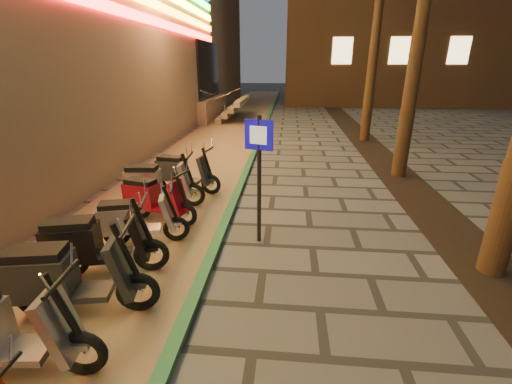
# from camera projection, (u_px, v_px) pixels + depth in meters

# --- Properties ---
(ground) EXTENTS (120.00, 120.00, 0.00)m
(ground) POSITION_uv_depth(u_px,v_px,m) (252.00, 354.00, 3.89)
(ground) COLOR #474442
(ground) RESTS_ON ground
(parking_strip) EXTENTS (3.40, 60.00, 0.01)m
(parking_strip) POSITION_uv_depth(u_px,v_px,m) (213.00, 148.00, 13.44)
(parking_strip) COLOR #8C7251
(parking_strip) RESTS_ON ground
(green_curb) EXTENTS (0.18, 60.00, 0.10)m
(green_curb) POSITION_uv_depth(u_px,v_px,m) (256.00, 148.00, 13.27)
(green_curb) COLOR #26673B
(green_curb) RESTS_ON ground
(planting_strip) EXTENTS (1.20, 40.00, 0.02)m
(planting_strip) POSITION_uv_depth(u_px,v_px,m) (422.00, 201.00, 8.23)
(planting_strip) COLOR black
(planting_strip) RESTS_ON ground
(pedestrian_sign) EXTENTS (0.49, 0.19, 2.31)m
(pedestrian_sign) POSITION_uv_depth(u_px,v_px,m) (259.00, 163.00, 5.86)
(pedestrian_sign) COLOR black
(pedestrian_sign) RESTS_ON ground
(scooter_5) EXTENTS (1.85, 0.81, 1.30)m
(scooter_5) POSITION_uv_depth(u_px,v_px,m) (65.00, 278.00, 4.31)
(scooter_5) COLOR black
(scooter_5) RESTS_ON ground
(scooter_6) EXTENTS (1.78, 0.87, 1.26)m
(scooter_6) POSITION_uv_depth(u_px,v_px,m) (92.00, 244.00, 5.16)
(scooter_6) COLOR black
(scooter_6) RESTS_ON ground
(scooter_7) EXTENTS (1.55, 0.79, 1.10)m
(scooter_7) POSITION_uv_depth(u_px,v_px,m) (133.00, 220.00, 6.10)
(scooter_7) COLOR black
(scooter_7) RESTS_ON ground
(scooter_8) EXTENTS (1.63, 0.80, 1.15)m
(scooter_8) POSITION_uv_depth(u_px,v_px,m) (152.00, 198.00, 7.06)
(scooter_8) COLOR black
(scooter_8) RESTS_ON ground
(scooter_9) EXTENTS (1.79, 0.63, 1.26)m
(scooter_9) POSITION_uv_depth(u_px,v_px,m) (155.00, 184.00, 7.77)
(scooter_9) COLOR black
(scooter_9) RESTS_ON ground
(scooter_10) EXTENTS (1.70, 0.72, 1.19)m
(scooter_10) POSITION_uv_depth(u_px,v_px,m) (181.00, 172.00, 8.70)
(scooter_10) COLOR black
(scooter_10) RESTS_ON ground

